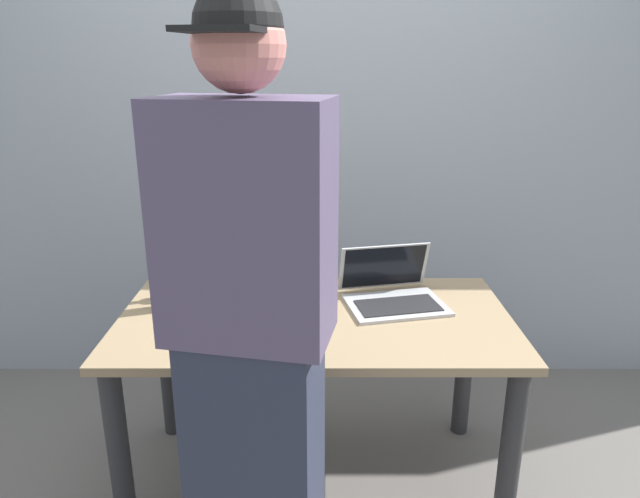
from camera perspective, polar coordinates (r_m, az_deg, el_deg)
ground_plane at (r=2.46m, az=-0.32°, el=-21.62°), size 8.00×8.00×0.00m
desk at (r=2.13m, az=-0.35°, el=-9.53°), size 1.39×0.74×0.70m
laptop at (r=2.19m, az=7.23°, el=-4.19°), size 0.41×0.38×0.20m
beer_bottle_green at (r=2.17m, az=-14.77°, el=-3.20°), size 0.07×0.07×0.26m
beer_bottle_brown at (r=2.26m, az=-11.82°, el=-1.78°), size 0.07×0.07×0.29m
person_figure at (r=1.49m, az=-6.65°, el=-9.52°), size 0.44×0.34×1.74m
back_wall at (r=2.79m, az=-0.23°, el=12.61°), size 6.00×0.10×2.60m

